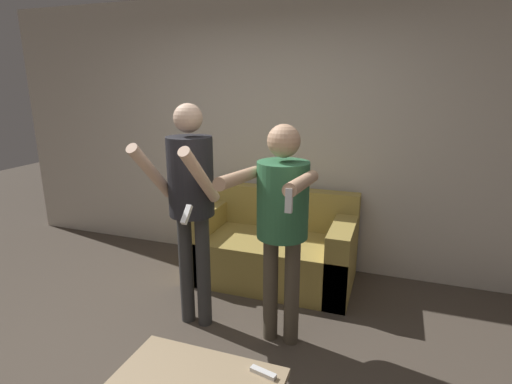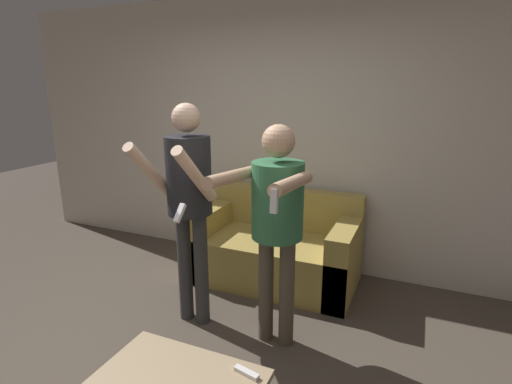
% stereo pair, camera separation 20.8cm
% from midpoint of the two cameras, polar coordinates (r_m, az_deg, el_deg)
% --- Properties ---
extents(wall_back, '(6.40, 0.06, 2.70)m').
position_cam_midpoint_polar(wall_back, '(4.09, 5.25, 8.01)').
color(wall_back, beige).
rests_on(wall_back, ground_plane).
extents(couch, '(1.55, 0.83, 0.85)m').
position_cam_midpoint_polar(couch, '(3.93, 4.35, -8.30)').
color(couch, '#AD9347').
rests_on(couch, ground_plane).
extents(person_standing_left, '(0.46, 0.63, 1.73)m').
position_cam_midpoint_polar(person_standing_left, '(2.99, -7.69, 0.08)').
color(person_standing_left, '#383838').
rests_on(person_standing_left, ground_plane).
extents(person_standing_right, '(0.48, 0.79, 1.61)m').
position_cam_midpoint_polar(person_standing_right, '(2.72, 5.11, -2.79)').
color(person_standing_right, brown).
rests_on(person_standing_right, ground_plane).
extents(coffee_table, '(0.88, 0.52, 0.36)m').
position_cam_midpoint_polar(coffee_table, '(2.37, -8.14, -25.54)').
color(coffee_table, tan).
rests_on(coffee_table, ground_plane).
extents(remote_on_table, '(0.15, 0.07, 0.02)m').
position_cam_midpoint_polar(remote_on_table, '(2.33, 1.43, -24.44)').
color(remote_on_table, white).
rests_on(remote_on_table, coffee_table).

